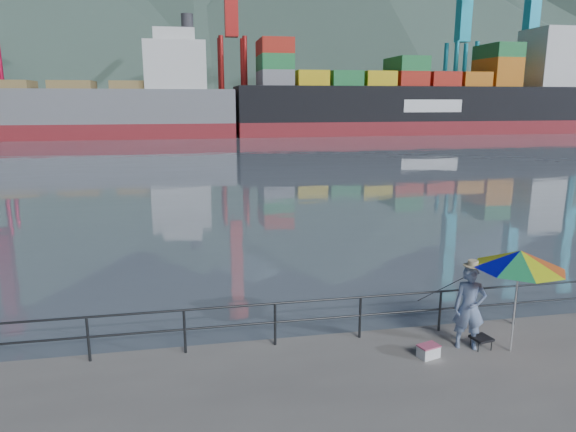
% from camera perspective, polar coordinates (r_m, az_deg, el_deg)
% --- Properties ---
extents(harbor_water, '(500.00, 280.00, 0.00)m').
position_cam_1_polar(harbor_water, '(139.02, -9.74, 10.35)').
color(harbor_water, slate).
rests_on(harbor_water, ground).
extents(far_dock, '(200.00, 40.00, 0.40)m').
position_cam_1_polar(far_dock, '(102.82, -3.65, 9.71)').
color(far_dock, '#514F4C').
rests_on(far_dock, ground).
extents(guardrail, '(22.00, 0.06, 1.03)m').
position_cam_1_polar(guardrail, '(11.98, 3.38, -11.46)').
color(guardrail, '#2D3033').
rests_on(guardrail, ground).
extents(mountains, '(600.00, 332.80, 80.00)m').
position_cam_1_polar(mountains, '(222.62, 0.15, 20.54)').
color(mountains, '#385147').
rests_on(mountains, ground).
extents(port_cranes, '(116.00, 28.00, 38.40)m').
position_cam_1_polar(port_cranes, '(99.38, 9.70, 18.70)').
color(port_cranes, '#BC0D30').
rests_on(port_cranes, ground).
extents(container_stacks, '(58.00, 5.40, 7.80)m').
position_cam_1_polar(container_stacks, '(109.20, 10.08, 11.50)').
color(container_stacks, orange).
rests_on(container_stacks, ground).
extents(fisherman, '(0.81, 0.67, 1.89)m').
position_cam_1_polar(fisherman, '(12.20, 19.51, -9.58)').
color(fisherman, '#1E4D96').
rests_on(fisherman, ground).
extents(beach_umbrella, '(2.33, 2.33, 2.32)m').
position_cam_1_polar(beach_umbrella, '(11.99, 24.36, -4.42)').
color(beach_umbrella, white).
rests_on(beach_umbrella, ground).
extents(folding_stool, '(0.47, 0.47, 0.26)m').
position_cam_1_polar(folding_stool, '(12.59, 20.66, -12.98)').
color(folding_stool, black).
rests_on(folding_stool, ground).
extents(cooler_bag, '(0.50, 0.40, 0.25)m').
position_cam_1_polar(cooler_bag, '(11.85, 15.33, -14.34)').
color(cooler_bag, white).
rests_on(cooler_bag, ground).
extents(fishing_rod, '(0.27, 1.90, 1.35)m').
position_cam_1_polar(fishing_rod, '(13.58, 16.35, -11.36)').
color(fishing_rod, black).
rests_on(fishing_rod, ground).
extents(bulk_carrier, '(47.82, 8.28, 14.50)m').
position_cam_1_polar(bulk_carrier, '(84.01, -21.47, 11.05)').
color(bulk_carrier, maroon).
rests_on(bulk_carrier, ground).
extents(container_ship, '(62.78, 10.46, 18.10)m').
position_cam_1_polar(container_ship, '(93.50, 15.34, 12.56)').
color(container_ship, maroon).
rests_on(container_ship, ground).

